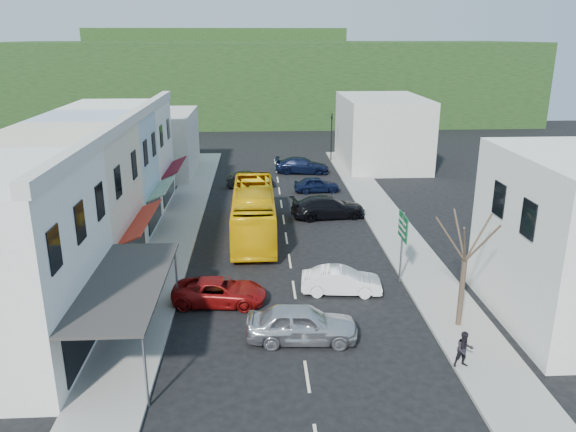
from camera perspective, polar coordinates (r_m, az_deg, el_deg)
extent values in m
plane|color=black|center=(30.19, 0.62, -7.49)|extent=(120.00, 120.00, 0.00)
cube|color=gray|center=(39.79, -11.17, -1.33)|extent=(3.00, 52.00, 0.15)
cube|color=gray|center=(40.46, 10.36, -0.95)|extent=(3.00, 52.00, 0.15)
cube|color=#590D19|center=(24.76, -18.41, -6.63)|extent=(1.30, 7.65, 0.08)
cube|color=beige|center=(33.28, -21.73, 1.01)|extent=(7.00, 8.00, 8.00)
cube|color=#A42818|center=(32.47, -14.67, -0.44)|extent=(1.30, 6.80, 0.08)
cube|color=#A1B9CF|center=(39.74, -18.68, 3.94)|extent=(7.00, 6.00, 8.00)
cube|color=#195926|center=(39.07, -12.74, 2.78)|extent=(1.30, 5.10, 0.08)
cube|color=silver|center=(45.89, -16.61, 5.91)|extent=(7.00, 7.00, 8.00)
cube|color=#590D19|center=(45.31, -11.44, 4.92)|extent=(1.30, 5.95, 0.08)
cube|color=#B7B2A8|center=(56.06, -13.64, 7.17)|extent=(8.00, 10.00, 6.00)
cube|color=#B7B2A8|center=(59.39, 9.49, 8.50)|extent=(8.00, 12.00, 7.00)
cube|color=#1A3114|center=(91.50, -2.02, 13.53)|extent=(80.00, 24.00, 12.00)
cube|color=#1A3114|center=(97.46, -7.02, 16.03)|extent=(40.00, 16.00, 8.00)
imported|color=#FFC106|center=(37.87, -3.52, 0.35)|extent=(2.55, 11.61, 3.10)
imported|color=silver|center=(25.22, 1.43, -11.14)|extent=(4.49, 2.04, 1.40)
imported|color=white|center=(29.66, 5.44, -6.57)|extent=(4.56, 2.23, 1.40)
imported|color=maroon|center=(28.64, -6.95, -7.54)|extent=(4.75, 2.31, 1.40)
imported|color=black|center=(41.71, 4.10, 0.78)|extent=(4.70, 2.40, 1.40)
imported|color=black|center=(48.51, 2.94, 3.25)|extent=(4.50, 2.06, 1.40)
imported|color=black|center=(50.07, -3.90, 3.70)|extent=(4.54, 2.19, 1.40)
imported|color=black|center=(55.32, 1.45, 5.10)|extent=(4.69, 2.38, 1.40)
imported|color=black|center=(32.53, -14.80, -4.27)|extent=(0.60, 0.71, 1.70)
imported|color=black|center=(24.15, 17.49, -12.65)|extent=(0.72, 0.48, 1.70)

